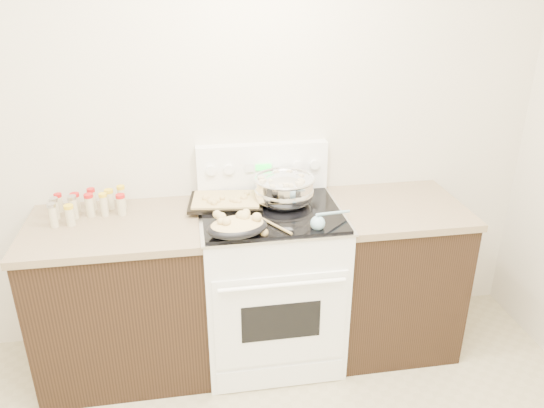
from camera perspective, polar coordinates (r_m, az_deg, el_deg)
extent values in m
cube|color=beige|center=(3.04, -7.87, 8.70)|extent=(4.00, 0.05, 2.70)
cube|color=black|center=(3.12, -15.63, -9.99)|extent=(0.90, 0.64, 0.88)
cube|color=brown|center=(2.90, -16.63, -2.41)|extent=(0.93, 0.67, 0.04)
cube|color=black|center=(3.30, 12.54, -7.64)|extent=(0.70, 0.64, 0.88)
cube|color=brown|center=(3.09, 13.30, -0.35)|extent=(0.73, 0.67, 0.04)
cube|color=white|center=(3.11, -0.15, -8.76)|extent=(0.76, 0.66, 0.92)
cube|color=white|center=(2.84, 0.96, -12.48)|extent=(0.70, 0.01, 0.55)
cube|color=black|center=(2.83, 0.99, -12.56)|extent=(0.42, 0.01, 0.22)
cylinder|color=white|center=(2.66, 1.15, -8.74)|extent=(0.65, 0.02, 0.02)
cube|color=white|center=(3.08, 0.90, -18.08)|extent=(0.70, 0.01, 0.14)
cube|color=silver|center=(2.88, -0.16, -0.94)|extent=(0.78, 0.68, 0.01)
cube|color=black|center=(2.87, -0.16, -0.73)|extent=(0.74, 0.64, 0.01)
cube|color=white|center=(3.09, -1.04, 4.00)|extent=(0.76, 0.07, 0.28)
cylinder|color=white|center=(3.01, -6.58, 3.61)|extent=(0.06, 0.02, 0.06)
cylinder|color=white|center=(3.02, -4.68, 3.73)|extent=(0.06, 0.02, 0.06)
cylinder|color=white|center=(3.07, 2.79, 4.16)|extent=(0.06, 0.02, 0.06)
cylinder|color=white|center=(3.09, 4.60, 4.25)|extent=(0.06, 0.02, 0.06)
cube|color=#19E533|center=(3.04, -0.92, 3.98)|extent=(0.09, 0.00, 0.04)
cube|color=silver|center=(3.03, -2.42, 3.88)|extent=(0.05, 0.00, 0.05)
cube|color=silver|center=(3.05, 0.57, 4.06)|extent=(0.05, 0.00, 0.05)
ellipsoid|color=silver|center=(2.93, 1.32, 1.31)|extent=(0.40, 0.40, 0.20)
cylinder|color=silver|center=(2.95, 1.31, 0.23)|extent=(0.18, 0.18, 0.01)
torus|color=silver|center=(2.90, 1.33, 2.76)|extent=(0.34, 0.34, 0.02)
cylinder|color=silver|center=(2.92, 1.32, 1.70)|extent=(0.32, 0.32, 0.11)
cylinder|color=brown|center=(2.90, 1.33, 2.54)|extent=(0.30, 0.30, 0.00)
cube|color=#C7B893|center=(2.91, 1.92, 2.75)|extent=(0.03, 0.03, 0.02)
cube|color=#C7B893|center=(2.80, 0.05, 1.83)|extent=(0.03, 0.03, 0.02)
cube|color=#C7B893|center=(2.88, 3.11, 2.42)|extent=(0.04, 0.04, 0.03)
cube|color=#C7B893|center=(2.82, 1.46, 2.01)|extent=(0.03, 0.03, 0.03)
cube|color=#C7B893|center=(3.00, 0.51, 3.42)|extent=(0.03, 0.03, 0.02)
cube|color=#C7B893|center=(2.84, 2.90, 2.11)|extent=(0.04, 0.04, 0.03)
cube|color=#C7B893|center=(2.86, -0.06, 2.37)|extent=(0.03, 0.03, 0.03)
cube|color=#C7B893|center=(2.86, -1.06, 2.35)|extent=(0.04, 0.04, 0.03)
cube|color=#C7B893|center=(2.84, 0.52, 2.19)|extent=(0.03, 0.03, 0.02)
cube|color=#C7B893|center=(2.89, 1.83, 2.56)|extent=(0.03, 0.03, 0.02)
cube|color=#C7B893|center=(2.94, 0.38, 2.93)|extent=(0.04, 0.04, 0.03)
cube|color=#C7B893|center=(2.91, -1.20, 2.69)|extent=(0.03, 0.03, 0.03)
cube|color=#C7B893|center=(3.01, 1.87, 3.43)|extent=(0.04, 0.04, 0.02)
cube|color=#C7B893|center=(2.81, 2.01, 1.93)|extent=(0.03, 0.03, 0.02)
cube|color=#C7B893|center=(2.95, 3.16, 2.98)|extent=(0.04, 0.04, 0.02)
cube|color=#C7B893|center=(2.88, -0.84, 2.49)|extent=(0.02, 0.02, 0.02)
cube|color=#C7B893|center=(2.83, 1.01, 2.11)|extent=(0.03, 0.03, 0.02)
cube|color=#C7B893|center=(2.86, 3.23, 2.32)|extent=(0.04, 0.04, 0.02)
ellipsoid|color=black|center=(2.60, -3.75, -2.51)|extent=(0.34, 0.26, 0.08)
ellipsoid|color=tan|center=(2.59, -3.75, -2.28)|extent=(0.30, 0.24, 0.06)
sphere|color=tan|center=(2.61, -3.33, -1.30)|extent=(0.06, 0.06, 0.06)
sphere|color=tan|center=(2.56, -5.50, -1.89)|extent=(0.04, 0.04, 0.04)
sphere|color=tan|center=(2.60, -5.47, -1.42)|extent=(0.05, 0.05, 0.05)
sphere|color=tan|center=(2.54, -4.94, -1.93)|extent=(0.05, 0.05, 0.05)
sphere|color=tan|center=(2.58, -1.65, -1.45)|extent=(0.05, 0.05, 0.05)
sphere|color=tan|center=(2.63, -2.81, -0.97)|extent=(0.04, 0.04, 0.04)
sphere|color=tan|center=(2.60, -3.02, -1.35)|extent=(0.06, 0.06, 0.06)
sphere|color=tan|center=(2.63, -5.93, -1.12)|extent=(0.04, 0.04, 0.04)
cube|color=black|center=(2.95, -4.97, 0.22)|extent=(0.44, 0.33, 0.02)
cube|color=tan|center=(2.95, -4.98, 0.43)|extent=(0.39, 0.29, 0.02)
sphere|color=tan|center=(2.88, -6.25, 0.10)|extent=(0.03, 0.03, 0.03)
sphere|color=tan|center=(2.89, -3.62, 0.23)|extent=(0.03, 0.03, 0.03)
sphere|color=tan|center=(2.91, -4.29, 0.39)|extent=(0.03, 0.03, 0.03)
sphere|color=tan|center=(2.91, -5.88, 0.31)|extent=(0.03, 0.03, 0.03)
sphere|color=tan|center=(2.90, -3.96, 0.35)|extent=(0.04, 0.04, 0.04)
sphere|color=tan|center=(2.98, -2.75, 1.12)|extent=(0.03, 0.03, 0.03)
sphere|color=tan|center=(2.93, -5.37, 0.64)|extent=(0.03, 0.03, 0.03)
sphere|color=tan|center=(2.95, -7.14, 0.61)|extent=(0.04, 0.04, 0.04)
sphere|color=tan|center=(2.94, -3.04, 0.67)|extent=(0.04, 0.04, 0.04)
sphere|color=tan|center=(2.91, -6.61, 0.26)|extent=(0.04, 0.04, 0.04)
cylinder|color=olive|center=(2.70, 0.04, -2.16)|extent=(0.16, 0.25, 0.01)
sphere|color=olive|center=(2.60, -0.87, -3.08)|extent=(0.04, 0.04, 0.04)
sphere|color=#79A1B5|center=(2.67, 4.94, -2.07)|extent=(0.08, 0.08, 0.08)
cylinder|color=#79A1B5|center=(2.73, 6.61, -0.97)|extent=(0.22, 0.14, 0.07)
cylinder|color=#BFB28C|center=(3.12, -21.92, -0.01)|extent=(0.04, 0.04, 0.09)
cylinder|color=#B21414|center=(3.10, -22.07, 0.87)|extent=(0.04, 0.04, 0.02)
cylinder|color=#BFB28C|center=(3.08, -20.35, 0.02)|extent=(0.05, 0.05, 0.09)
cylinder|color=#B21414|center=(3.06, -20.49, 0.93)|extent=(0.05, 0.05, 0.02)
cylinder|color=#BFB28C|center=(3.08, -18.77, 0.36)|extent=(0.04, 0.04, 0.11)
cylinder|color=#B21414|center=(3.05, -18.92, 1.42)|extent=(0.04, 0.04, 0.02)
cylinder|color=#BFB28C|center=(3.06, -17.05, 0.34)|extent=(0.05, 0.05, 0.10)
cylinder|color=gold|center=(3.03, -17.18, 1.33)|extent=(0.05, 0.05, 0.02)
cylinder|color=#BFB28C|center=(3.04, -15.84, 0.58)|extent=(0.04, 0.04, 0.11)
cylinder|color=gold|center=(3.02, -15.98, 1.73)|extent=(0.04, 0.04, 0.02)
cylinder|color=#BFB28C|center=(3.03, -22.30, -0.59)|extent=(0.04, 0.04, 0.10)
cylinder|color=#B2B2B7|center=(3.01, -22.47, 0.43)|extent=(0.05, 0.05, 0.02)
cylinder|color=#BFB28C|center=(3.00, -20.57, -0.48)|extent=(0.04, 0.04, 0.11)
cylinder|color=#B2B2B7|center=(2.97, -20.75, 0.65)|extent=(0.05, 0.05, 0.02)
cylinder|color=#BFB28C|center=(3.00, -18.99, -0.28)|extent=(0.05, 0.05, 0.11)
cylinder|color=#B21414|center=(2.97, -19.15, 0.85)|extent=(0.05, 0.05, 0.02)
cylinder|color=#BFB28C|center=(2.98, -17.60, -0.22)|extent=(0.04, 0.04, 0.11)
cylinder|color=gold|center=(2.95, -17.76, 0.92)|extent=(0.04, 0.04, 0.02)
cylinder|color=#BFB28C|center=(2.96, -15.89, -0.23)|extent=(0.05, 0.05, 0.10)
cylinder|color=#B21414|center=(2.94, -16.02, 0.82)|extent=(0.05, 0.05, 0.02)
cylinder|color=#BFB28C|center=(2.94, -22.46, -1.29)|extent=(0.04, 0.04, 0.11)
cylinder|color=#B2B2B7|center=(2.91, -22.66, -0.12)|extent=(0.04, 0.04, 0.02)
cylinder|color=#BFB28C|center=(2.93, -20.90, -1.29)|extent=(0.05, 0.05, 0.10)
cylinder|color=gold|center=(2.91, -21.06, -0.28)|extent=(0.05, 0.05, 0.02)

